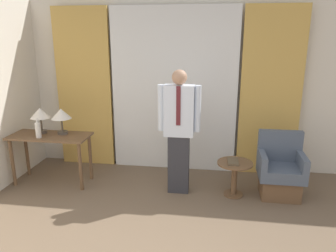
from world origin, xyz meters
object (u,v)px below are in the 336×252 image
table_lamp_left (40,114)px  table_lamp_right (61,115)px  desk (51,143)px  book (233,161)px  armchair (280,172)px  bottle_near_edge (38,130)px  side_table (234,173)px  person (179,127)px

table_lamp_left → table_lamp_right: (0.33, 0.00, 0.00)m
desk → book: (2.64, -0.05, -0.12)m
table_lamp_left → armchair: table_lamp_left is taller
table_lamp_left → bottle_near_edge: bearing=-72.7°
bottle_near_edge → side_table: (2.76, 0.09, -0.52)m
side_table → bottle_near_edge: bearing=-178.1°
table_lamp_left → armchair: bearing=-0.4°
armchair → side_table: (-0.62, -0.10, -0.00)m
book → desk: bearing=179.0°
table_lamp_right → bottle_near_edge: bearing=-139.9°
desk → bottle_near_edge: 0.29m
side_table → person: bearing=179.4°
table_lamp_right → armchair: table_lamp_right is taller
table_lamp_left → bottle_near_edge: table_lamp_left is taller
armchair → desk: bearing=-178.9°
table_lamp_left → bottle_near_edge: (0.07, -0.22, -0.17)m
table_lamp_right → bottle_near_edge: table_lamp_right is taller
desk → book: bearing=-1.0°
book → bottle_near_edge: bearing=-178.3°
desk → table_lamp_left: bearing=152.3°
desk → person: 1.93m
table_lamp_right → book: (2.48, -0.13, -0.52)m
table_lamp_left → side_table: size_ratio=0.78×
bottle_near_edge → armchair: bottle_near_edge is taller
desk → bottle_near_edge: bottle_near_edge is taller
person → side_table: bearing=-0.6°
armchair → table_lamp_left: bearing=179.6°
table_lamp_left → table_lamp_right: 0.33m
table_lamp_right → bottle_near_edge: (-0.26, -0.22, -0.17)m
side_table → book: bearing=-163.2°
person → table_lamp_right: bearing=176.1°
person → armchair: person is taller
table_lamp_left → book: bearing=-2.7°
person → book: (0.74, -0.02, -0.44)m
table_lamp_left → person: bearing=-3.3°
desk → armchair: bearing=1.1°
bottle_near_edge → person: bearing=2.9°
desk → table_lamp_right: size_ratio=3.05×
table_lamp_left → armchair: 3.52m
table_lamp_left → side_table: 2.92m
book → armchair: bearing=9.9°
person → side_table: person is taller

